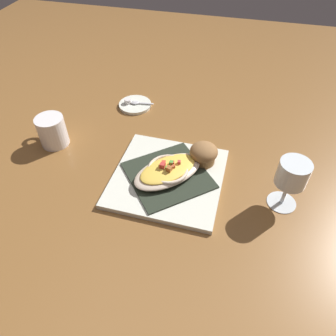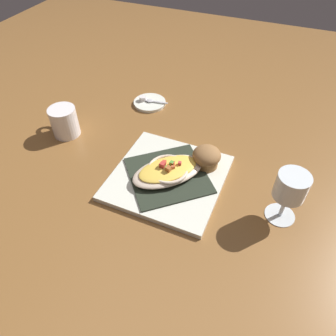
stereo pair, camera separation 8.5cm
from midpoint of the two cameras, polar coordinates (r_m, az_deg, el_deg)
name	(u,v)px [view 1 (the left image)]	position (r m, az deg, el deg)	size (l,w,h in m)	color
ground_plane	(168,179)	(0.88, -2.76, -2.21)	(2.60, 2.60, 0.00)	brown
square_plate	(168,177)	(0.88, -2.77, -1.87)	(0.30, 0.30, 0.02)	silver
folded_napkin	(168,175)	(0.87, -2.79, -1.43)	(0.21, 0.20, 0.00)	#283024
gratin_dish	(168,170)	(0.86, -2.84, -0.56)	(0.22, 0.22, 0.04)	beige
muffin	(204,153)	(0.89, 3.78, 2.51)	(0.08, 0.08, 0.06)	olive
coffee_mug	(52,132)	(1.05, -22.46, 5.95)	(0.11, 0.09, 0.09)	white
stemmed_glass	(292,176)	(0.79, 18.74, -1.56)	(0.08, 0.08, 0.14)	white
creamer_saucer	(135,105)	(1.17, -8.11, 11.20)	(0.12, 0.12, 0.01)	white
spoon	(136,103)	(1.17, -7.87, 11.57)	(0.08, 0.03, 0.01)	silver
creamer_cup_0	(128,101)	(1.17, -9.45, 11.79)	(0.02, 0.02, 0.02)	silver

